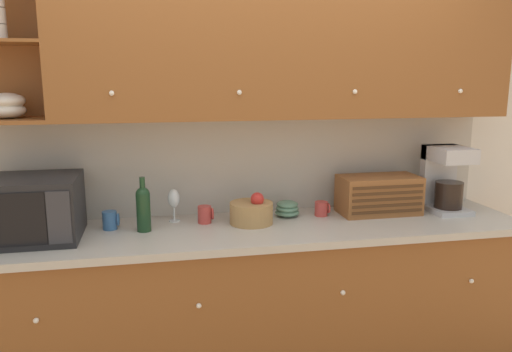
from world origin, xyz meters
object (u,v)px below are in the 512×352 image
Objects in this scene: fruit_basket at (252,212)px; bowl_stack_on_counter at (287,209)px; mug_blue_second at (110,220)px; coffee_maker at (445,178)px; wine_bottle at (143,207)px; mug_patterned_third at (205,214)px; bread_box at (379,195)px; microwave at (30,209)px; wine_glass at (174,200)px; mug at (322,209)px.

fruit_basket reaches higher than bowl_stack_on_counter.
coffee_maker reaches higher than mug_blue_second.
wine_bottle is 0.36m from mug_patterned_third.
coffee_maker is (1.21, 0.03, 0.14)m from fruit_basket.
fruit_basket reaches higher than mug_blue_second.
wine_bottle reaches higher than bread_box.
fruit_basket is 0.79m from bread_box.
mug_blue_second is at bearing -179.60° from bread_box.
bread_box is 0.43m from coffee_maker.
microwave is 0.74m from wine_glass.
coffee_maker reaches higher than microwave.
wine_glass reaches higher than mug.
bread_box reaches higher than fruit_basket.
coffee_maker is (1.47, -0.03, 0.16)m from mug_patterned_third.
coffee_maker is at bearing -3.90° from bowl_stack_on_counter.
bread_box is 1.19× the size of coffee_maker.
mug_blue_second is 1.56m from bread_box.
mug_blue_second is 1.21m from mug.
bread_box reaches higher than mug_blue_second.
mug_patterned_third is 0.21× the size of bread_box.
microwave is 1.22× the size of coffee_maker.
bread_box is (1.22, -0.07, -0.01)m from wine_glass.
mug is 0.36m from bread_box.
wine_bottle is at bearing -21.53° from mug_blue_second.
fruit_basket is at bearing -157.00° from bowl_stack_on_counter.
coffee_maker is (1.80, 0.06, 0.07)m from wine_bottle.
wine_glass is 0.45m from fruit_basket.
mug is at bearing 5.24° from wine_bottle.
bowl_stack_on_counter is at bearing -2.29° from wine_glass.
mug_patterned_third is 0.49m from bowl_stack_on_counter.
bowl_stack_on_counter is 1.62× the size of mug.
coffee_maker is at bearing -3.19° from bread_box.
wine_glass reaches higher than mug_blue_second.
bowl_stack_on_counter is at bearing 8.58° from wine_bottle.
wine_bottle is at bearing -174.76° from mug.
wine_bottle is 1.38m from bread_box.
bowl_stack_on_counter is at bearing 171.57° from mug.
coffee_maker is at bearing -1.07° from mug_patterned_third.
microwave is at bearing -166.59° from mug_blue_second.
wine_bottle is at bearing -171.42° from bowl_stack_on_counter.
mug is at bearing 8.99° from fruit_basket.
mug_blue_second is 0.25× the size of coffee_maker.
fruit_basket is at bearing 2.44° from wine_bottle.
microwave is at bearing -166.70° from wine_glass.
wine_glass is 0.40× the size of bread_box.
fruit_basket is 0.61× the size of coffee_maker.
wine_bottle reaches higher than fruit_basket.
fruit_basket is at bearing -175.94° from bread_box.
fruit_basket is 0.26m from bowl_stack_on_counter.
mug_blue_second is 0.41× the size of fruit_basket.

